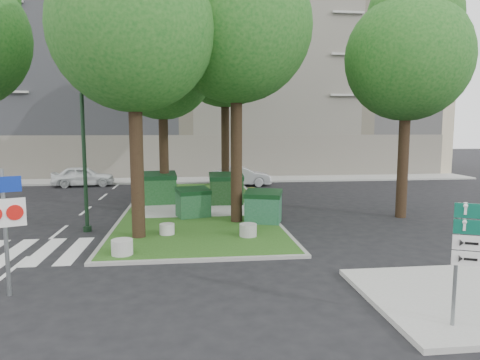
{
  "coord_description": "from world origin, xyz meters",
  "views": [
    {
      "loc": [
        0.21,
        -11.73,
        3.73
      ],
      "look_at": [
        1.88,
        2.35,
        2.0
      ],
      "focal_mm": 32.0,
      "sensor_mm": 36.0,
      "label": 1
    }
  ],
  "objects": [
    {
      "name": "ground",
      "position": [
        0.0,
        0.0,
        0.0
      ],
      "size": [
        120.0,
        120.0,
        0.0
      ],
      "primitive_type": "plane",
      "color": "black",
      "rests_on": "ground"
    },
    {
      "name": "median_island",
      "position": [
        0.5,
        8.0,
        0.06
      ],
      "size": [
        6.0,
        16.0,
        0.12
      ],
      "primitive_type": "cube",
      "color": "#1F4714",
      "rests_on": "ground"
    },
    {
      "name": "median_kerb",
      "position": [
        0.5,
        8.0,
        0.05
      ],
      "size": [
        6.3,
        16.3,
        0.1
      ],
      "primitive_type": "cube",
      "color": "gray",
      "rests_on": "ground"
    },
    {
      "name": "building_sidewalk",
      "position": [
        0.0,
        18.5,
        0.06
      ],
      "size": [
        42.0,
        3.0,
        0.12
      ],
      "primitive_type": "cube",
      "color": "#999993",
      "rests_on": "ground"
    },
    {
      "name": "zebra_crossing",
      "position": [
        -3.75,
        1.5,
        0.01
      ],
      "size": [
        5.0,
        3.0,
        0.01
      ],
      "primitive_type": "cube",
      "color": "silver",
      "rests_on": "ground"
    },
    {
      "name": "apartment_building",
      "position": [
        0.0,
        26.0,
        8.0
      ],
      "size": [
        41.0,
        12.0,
        16.0
      ],
      "primitive_type": "cube",
      "color": "tan",
      "rests_on": "ground"
    },
    {
      "name": "tree_median_near_left",
      "position": [
        -1.41,
        2.56,
        7.32
      ],
      "size": [
        5.2,
        5.2,
        10.53
      ],
      "color": "black",
      "rests_on": "ground"
    },
    {
      "name": "tree_median_near_right",
      "position": [
        2.09,
        4.56,
        7.99
      ],
      "size": [
        5.6,
        5.6,
        11.46
      ],
      "color": "black",
      "rests_on": "ground"
    },
    {
      "name": "tree_median_mid",
      "position": [
        -0.91,
        9.06,
        6.98
      ],
      "size": [
        4.8,
        4.8,
        9.99
      ],
      "color": "black",
      "rests_on": "ground"
    },
    {
      "name": "tree_median_far",
      "position": [
        2.29,
        12.06,
        8.32
      ],
      "size": [
        5.8,
        5.8,
        11.93
      ],
      "color": "black",
      "rests_on": "ground"
    },
    {
      "name": "tree_street_right",
      "position": [
        9.09,
        5.06,
        6.98
      ],
      "size": [
        5.0,
        5.0,
        10.06
      ],
      "color": "black",
      "rests_on": "ground"
    },
    {
      "name": "dumpster_a",
      "position": [
        -1.26,
        8.84,
        0.86
      ],
      "size": [
        1.77,
        1.34,
        1.53
      ],
      "rotation": [
        0.0,
        0.0,
        0.12
      ],
      "color": "#103D15",
      "rests_on": "median_island"
    },
    {
      "name": "dumpster_b",
      "position": [
        0.34,
        5.58,
        0.7
      ],
      "size": [
        1.51,
        1.26,
        1.21
      ],
      "rotation": [
        0.0,
        0.0,
        0.3
      ],
      "color": "#12401E",
      "rests_on": "median_island"
    },
    {
      "name": "dumpster_c",
      "position": [
        1.94,
        8.39,
        0.84
      ],
      "size": [
        1.62,
        1.15,
        1.5
      ],
      "rotation": [
        0.0,
        0.0,
        -0.01
      ],
      "color": "black",
      "rests_on": "median_island"
    },
    {
      "name": "dumpster_d",
      "position": [
        3.0,
        4.19,
        0.73
      ],
      "size": [
        1.6,
        1.34,
        1.27
      ],
      "rotation": [
        0.0,
        0.0,
        -0.33
      ],
      "color": "#16492C",
      "rests_on": "median_island"
    },
    {
      "name": "bollard_left",
      "position": [
        -1.74,
        0.5,
        0.34
      ],
      "size": [
        0.61,
        0.61,
        0.44
      ],
      "primitive_type": "cylinder",
      "color": "#A7A6A1",
      "rests_on": "median_island"
    },
    {
      "name": "bollard_right",
      "position": [
        2.13,
        2.16,
        0.33
      ],
      "size": [
        0.58,
        0.58,
        0.42
      ],
      "primitive_type": "cylinder",
      "color": "gray",
      "rests_on": "median_island"
    },
    {
      "name": "bollard_mid",
      "position": [
        -0.58,
        2.74,
        0.3
      ],
      "size": [
        0.51,
        0.51,
        0.36
      ],
      "primitive_type": "cylinder",
      "color": "#A8A9A3",
      "rests_on": "median_island"
    },
    {
      "name": "litter_bin",
      "position": [
        3.2,
        8.78,
        0.46
      ],
      "size": [
        0.39,
        0.39,
        0.69
      ],
      "primitive_type": "cylinder",
      "color": "gold",
      "rests_on": "median_island"
    },
    {
      "name": "street_lamp",
      "position": [
        -3.5,
        3.97,
        3.42
      ],
      "size": [
        0.43,
        0.43,
        5.44
      ],
      "color": "black",
      "rests_on": "ground"
    },
    {
      "name": "traffic_sign_pole",
      "position": [
        -3.83,
        -2.0,
        1.83
      ],
      "size": [
        0.81,
        0.38,
        2.86
      ],
      "rotation": [
        0.0,
        0.0,
        0.4
      ],
      "color": "slate",
      "rests_on": "ground"
    },
    {
      "name": "car_white",
      "position": [
        -6.59,
        16.51,
        0.65
      ],
      "size": [
        3.98,
        1.97,
        1.3
      ],
      "primitive_type": "imported",
      "rotation": [
        0.0,
        0.0,
        1.69
      ],
      "color": "white",
      "rests_on": "ground"
    },
    {
      "name": "car_silver",
      "position": [
        3.5,
        15.5,
        0.63
      ],
      "size": [
        3.93,
        1.6,
        1.27
      ],
      "primitive_type": "imported",
      "rotation": [
        0.0,
        0.0,
        1.5
      ],
      "color": "#AEB0B6",
      "rests_on": "ground"
    }
  ]
}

